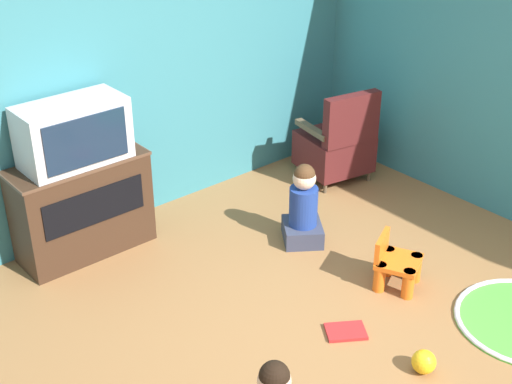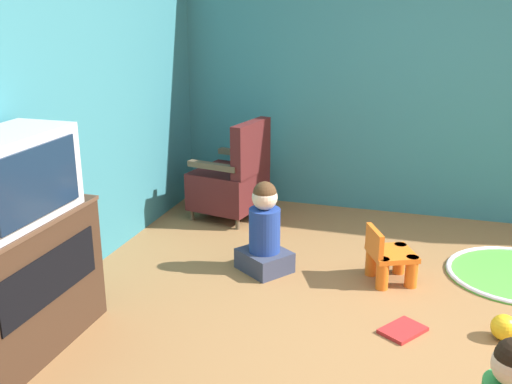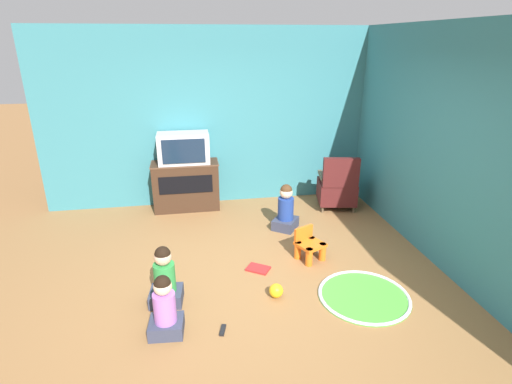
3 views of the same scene
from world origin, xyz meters
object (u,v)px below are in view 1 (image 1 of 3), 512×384
object	(u,v)px
child_watching_center	(303,208)
book	(346,331)
tv_cabinet	(82,206)
yellow_kid_chair	(396,265)
television	(73,133)
toy_ball	(424,362)
black_armchair	(337,145)

from	to	relation	value
child_watching_center	book	size ratio (longest dim) A/B	2.10
tv_cabinet	child_watching_center	world-z (taller)	tv_cabinet
yellow_kid_chair	television	bearing A→B (deg)	102.89
yellow_kid_chair	toy_ball	world-z (taller)	yellow_kid_chair
child_watching_center	yellow_kid_chair	bearing A→B (deg)	-138.92
tv_cabinet	black_armchair	world-z (taller)	black_armchair
tv_cabinet	yellow_kid_chair	xyz separation A→B (m)	(1.49, -1.89, -0.23)
television	black_armchair	distance (m)	2.53
tv_cabinet	child_watching_center	xyz separation A→B (m)	(1.40, -1.00, -0.11)
television	toy_ball	size ratio (longest dim) A/B	5.10
television	child_watching_center	bearing A→B (deg)	-35.22
yellow_kid_chair	child_watching_center	xyz separation A→B (m)	(-0.09, 0.89, 0.13)
book	television	bearing A→B (deg)	-34.67
black_armchair	yellow_kid_chair	world-z (taller)	black_armchair
yellow_kid_chair	book	bearing A→B (deg)	167.23
black_armchair	book	size ratio (longest dim) A/B	2.79
television	black_armchair	size ratio (longest dim) A/B	0.87
black_armchair	child_watching_center	bearing A→B (deg)	41.71
yellow_kid_chair	toy_ball	bearing A→B (deg)	-154.50
book	black_armchair	bearing A→B (deg)	-100.66
yellow_kid_chair	book	size ratio (longest dim) A/B	1.27
black_armchair	yellow_kid_chair	distance (m)	1.75
television	book	bearing A→B (deg)	-68.12
tv_cabinet	television	xyz separation A→B (m)	(0.00, -0.01, 0.61)
television	child_watching_center	distance (m)	1.86
yellow_kid_chair	child_watching_center	size ratio (longest dim) A/B	0.60
yellow_kid_chair	tv_cabinet	bearing A→B (deg)	102.72
television	black_armchair	world-z (taller)	television
tv_cabinet	yellow_kid_chair	world-z (taller)	tv_cabinet
tv_cabinet	black_armchair	size ratio (longest dim) A/B	1.16
book	toy_ball	bearing A→B (deg)	132.91
toy_ball	book	xyz separation A→B (m)	(-0.09, 0.57, -0.06)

